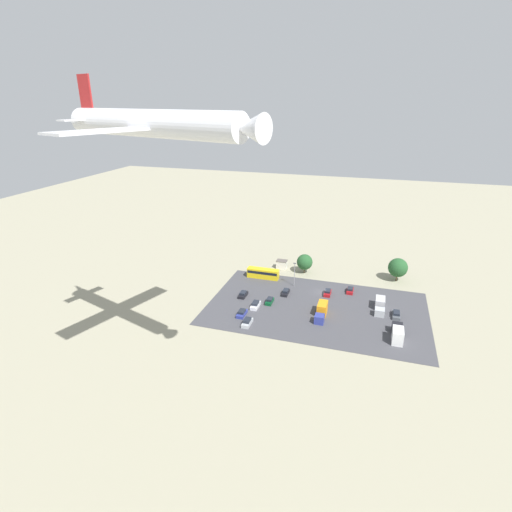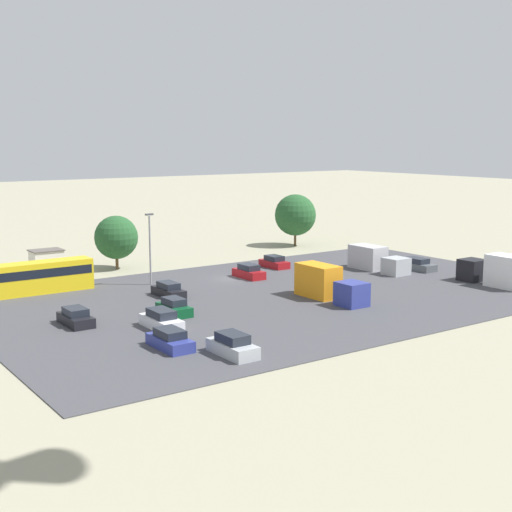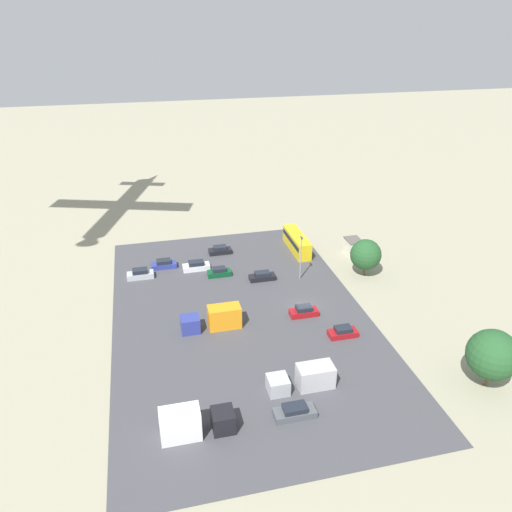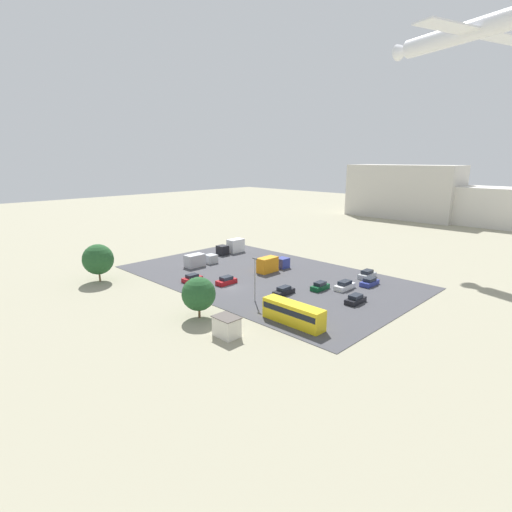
{
  "view_description": "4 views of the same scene",
  "coord_description": "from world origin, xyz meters",
  "views": [
    {
      "loc": [
        -13.16,
        109.44,
        54.51
      ],
      "look_at": [
        11.3,
        30.59,
        22.15
      ],
      "focal_mm": 28.0,
      "sensor_mm": 36.0,
      "label": 1
    },
    {
      "loc": [
        43.23,
        66.3,
        15.78
      ],
      "look_at": [
        2.75,
        8.82,
        4.13
      ],
      "focal_mm": 50.0,
      "sensor_mm": 36.0,
      "label": 2
    },
    {
      "loc": [
        -61.55,
        22.43,
        41.19
      ],
      "look_at": [
        5.36,
        6.38,
        7.13
      ],
      "focal_mm": 35.0,
      "sensor_mm": 36.0,
      "label": 3
    },
    {
      "loc": [
        55.28,
        -48.67,
        24.22
      ],
      "look_at": [
        -2.97,
        10.16,
        3.98
      ],
      "focal_mm": 28.0,
      "sensor_mm": 36.0,
      "label": 4
    }
  ],
  "objects": [
    {
      "name": "tree_apron_mid",
      "position": [
        7.87,
        -13.38,
        3.9
      ],
      "size": [
        5.28,
        5.28,
        6.55
      ],
      "color": "brown",
      "rests_on": "ground"
    },
    {
      "name": "parked_truck_2",
      "position": [
        -17.01,
        5.69,
        1.38
      ],
      "size": [
        2.56,
        8.14,
        2.84
      ],
      "color": "#ADB2B7",
      "rests_on": "ground"
    },
    {
      "name": "parked_car_8",
      "position": [
        16.43,
        14.53,
        0.75
      ],
      "size": [
        1.91,
        4.71,
        1.62
      ],
      "rotation": [
        0.0,
        0.0,
        3.14
      ],
      "color": "silver",
      "rests_on": "ground"
    },
    {
      "name": "shed_building",
      "position": [
        16.06,
        -14.86,
        1.48
      ],
      "size": [
        3.67,
        2.75,
        2.94
      ],
      "color": "silver",
      "rests_on": "ground"
    },
    {
      "name": "parked_car_2",
      "position": [
        -21.37,
        8.32,
        0.69
      ],
      "size": [
        1.97,
        4.77,
        1.46
      ],
      "color": "#4C5156",
      "rests_on": "ground"
    },
    {
      "name": "parking_lot_surface",
      "position": [
        0.0,
        10.03,
        0.04
      ],
      "size": [
        60.12,
        37.22,
        0.08
      ],
      "color": "#424247",
      "rests_on": "ground"
    },
    {
      "name": "parked_car_0",
      "position": [
        21.89,
        9.36,
        0.7
      ],
      "size": [
        1.9,
        4.22,
        1.5
      ],
      "color": "black",
      "rests_on": "ground"
    },
    {
      "name": "parked_truck_1",
      "position": [
        -21.34,
        19.74,
        1.66
      ],
      "size": [
        2.56,
        7.96,
        3.45
      ],
      "rotation": [
        0.0,
        0.0,
        3.14
      ],
      "color": "black",
      "rests_on": "ground"
    },
    {
      "name": "parked_truck_0",
      "position": [
        -2.04,
        14.2,
        1.58
      ],
      "size": [
        2.43,
        8.56,
        3.27
      ],
      "color": "navy",
      "rests_on": "ground"
    },
    {
      "name": "parked_car_6",
      "position": [
        -8.23,
        -2.87,
        0.69
      ],
      "size": [
        1.88,
        4.08,
        1.47
      ],
      "color": "maroon",
      "rests_on": "ground"
    },
    {
      "name": "parked_car_3",
      "position": [
        18.59,
        20.02,
        0.7
      ],
      "size": [
        1.95,
        4.42,
        1.5
      ],
      "rotation": [
        0.0,
        0.0,
        3.14
      ],
      "color": "navy",
      "rests_on": "ground"
    },
    {
      "name": "tree_near_shed",
      "position": [
        -21.77,
        -15.91,
        4.58
      ],
      "size": [
        6.11,
        6.11,
        7.64
      ],
      "color": "brown",
      "rests_on": "ground"
    },
    {
      "name": "parked_car_7",
      "position": [
        15.67,
        24.19,
        0.77
      ],
      "size": [
        1.92,
        4.46,
        1.65
      ],
      "rotation": [
        0.0,
        0.0,
        3.14
      ],
      "color": "#ADB2B7",
      "rests_on": "ground"
    },
    {
      "name": "parked_car_5",
      "position": [
        -1.91,
        0.77,
        0.73
      ],
      "size": [
        1.87,
        4.24,
        1.57
      ],
      "color": "maroon",
      "rests_on": "ground"
    },
    {
      "name": "ground_plane",
      "position": [
        0.0,
        0.0,
        0.0
      ],
      "size": [
        400.0,
        400.0,
        0.0
      ],
      "primitive_type": "plane",
      "color": "gray"
    },
    {
      "name": "parked_car_1",
      "position": [
        10.18,
        4.12,
        0.69
      ],
      "size": [
        1.75,
        4.44,
        1.46
      ],
      "rotation": [
        0.0,
        0.0,
        3.14
      ],
      "color": "black",
      "rests_on": "ground"
    },
    {
      "name": "light_pole_lot_centre",
      "position": [
        8.97,
        -2.17,
        4.38
      ],
      "size": [
        0.9,
        0.28,
        7.76
      ],
      "color": "gray",
      "rests_on": "ground"
    },
    {
      "name": "parked_car_4",
      "position": [
        13.29,
        10.97,
        0.72
      ],
      "size": [
        1.75,
        4.02,
        1.53
      ],
      "color": "#0C4723",
      "rests_on": "ground"
    },
    {
      "name": "bus",
      "position": [
        19.95,
        -5.07,
        1.81
      ],
      "size": [
        10.36,
        2.51,
        3.22
      ],
      "rotation": [
        0.0,
        0.0,
        1.57
      ],
      "color": "gold",
      "rests_on": "ground"
    }
  ]
}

